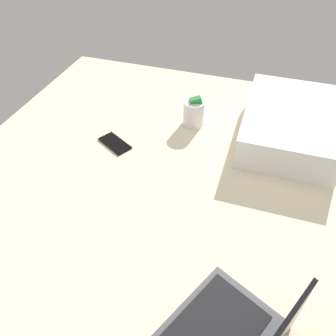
# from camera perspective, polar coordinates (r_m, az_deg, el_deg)

# --- Properties ---
(bed_mattress) EXTENTS (1.80, 1.40, 0.18)m
(bed_mattress) POSITION_cam_1_polar(r_m,az_deg,el_deg) (1.26, -5.15, -6.36)
(bed_mattress) COLOR beige
(bed_mattress) RESTS_ON ground
(snack_cup) EXTENTS (0.09, 0.09, 0.13)m
(snack_cup) POSITION_cam_1_polar(r_m,az_deg,el_deg) (1.46, 4.32, 9.31)
(snack_cup) COLOR silver
(snack_cup) RESTS_ON bed_mattress
(cell_phone) EXTENTS (0.13, 0.16, 0.01)m
(cell_phone) POSITION_cam_1_polar(r_m,az_deg,el_deg) (1.39, -8.93, 4.11)
(cell_phone) COLOR black
(cell_phone) RESTS_ON bed_mattress
(pillow) EXTENTS (0.52, 0.36, 0.13)m
(pillow) POSITION_cam_1_polar(r_m,az_deg,el_deg) (1.46, 19.75, 6.97)
(pillow) COLOR white
(pillow) RESTS_ON bed_mattress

